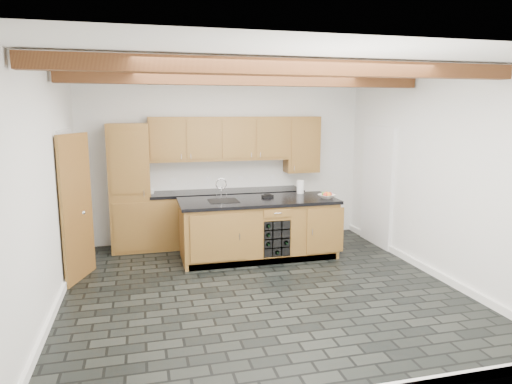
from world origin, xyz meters
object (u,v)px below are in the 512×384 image
kitchen_scale (268,196)px  fruit_bowl (327,196)px  paper_towel (300,187)px  island (259,228)px

kitchen_scale → fruit_bowl: (0.89, -0.30, 0.01)m
kitchen_scale → paper_towel: paper_towel is taller
fruit_bowl → paper_towel: (-0.26, 0.52, 0.08)m
fruit_bowl → island: bearing=171.5°
fruit_bowl → paper_towel: bearing=116.4°
island → kitchen_scale: size_ratio=13.07×
fruit_bowl → kitchen_scale: bearing=161.2°
paper_towel → fruit_bowl: bearing=-63.6°
kitchen_scale → fruit_bowl: 0.94m
fruit_bowl → paper_towel: 0.59m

